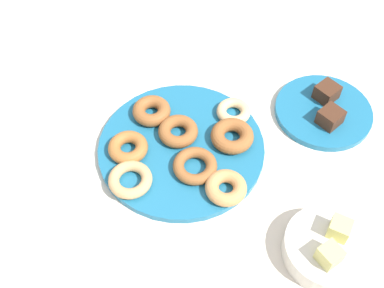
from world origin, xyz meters
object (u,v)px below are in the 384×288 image
donut_3 (152,111)px  melon_chunk_left (340,229)px  donut_7 (130,180)px  fruit_bowl (327,249)px  brownie_near (327,92)px  donut_6 (195,166)px  melon_chunk_right (330,255)px  donut_4 (233,112)px  donut_plate (181,147)px  donut_0 (226,188)px  donut_1 (232,136)px  brownie_far (330,117)px  donut_5 (178,131)px  donut_2 (128,147)px  cake_plate (323,111)px

donut_3 → melon_chunk_left: bearing=89.4°
donut_7 → fruit_bowl: 0.40m
brownie_near → fruit_bowl: 0.38m
donut_6 → melon_chunk_right: (0.01, 0.31, 0.03)m
donut_4 → melon_chunk_right: size_ratio=2.10×
donut_plate → donut_0: 0.15m
donut_0 → donut_3: (-0.05, -0.25, 0.00)m
donut_1 → brownie_near: (-0.24, 0.09, 0.00)m
donut_1 → melon_chunk_left: size_ratio=2.56×
donut_3 → donut_4: (-0.12, 0.14, -0.00)m
donut_4 → brownie_far: (-0.12, 0.18, 0.01)m
melon_chunk_left → donut_1: bearing=-102.6°
donut_6 → donut_7: (0.11, -0.08, -0.00)m
donut_plate → donut_5: (-0.02, -0.02, 0.02)m
donut_5 → melon_chunk_left: melon_chunk_left is taller
donut_6 → fruit_bowl: (-0.02, 0.30, -0.01)m
brownie_near → donut_3: bearing=-42.2°
donut_4 → donut_7: same height
donut_2 → melon_chunk_left: bearing=103.0°
donut_6 → brownie_far: brownie_far is taller
donut_plate → donut_1: 0.11m
donut_7 → donut_1: bearing=157.4°
donut_0 → cake_plate: size_ratio=0.38×
donut_2 → donut_1: bearing=137.8°
donut_4 → donut_6: size_ratio=0.83×
donut_7 → brownie_far: 0.45m
donut_2 → fruit_bowl: same height
donut_plate → donut_7: (0.14, -0.02, 0.02)m
donut_1 → donut_2: donut_1 is taller
donut_7 → melon_chunk_right: size_ratio=2.46×
donut_5 → melon_chunk_right: 0.40m
donut_1 → donut_2: bearing=-42.2°
fruit_bowl → cake_plate: bearing=-149.1°
cake_plate → donut_3: bearing=-47.3°
donut_plate → donut_3: bearing=-101.6°
donut_1 → melon_chunk_right: (0.12, 0.30, 0.03)m
brownie_near → donut_7: bearing=-21.6°
donut_2 → melon_chunk_left: melon_chunk_left is taller
donut_3 → donut_6: size_ratio=0.93×
donut_1 → melon_chunk_left: (0.06, 0.28, 0.03)m
donut_0 → donut_4: bearing=-147.3°
donut_3 → cake_plate: 0.39m
donut_3 → donut_6: (0.05, 0.17, -0.00)m
melon_chunk_left → donut_6: bearing=-81.4°
fruit_bowl → melon_chunk_right: melon_chunk_right is taller
donut_0 → donut_1: donut_1 is taller
donut_2 → melon_chunk_left: size_ratio=2.33×
donut_2 → fruit_bowl: size_ratio=0.53×
donut_5 → donut_6: bearing=62.1°
melon_chunk_right → donut_7: bearing=-75.8°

